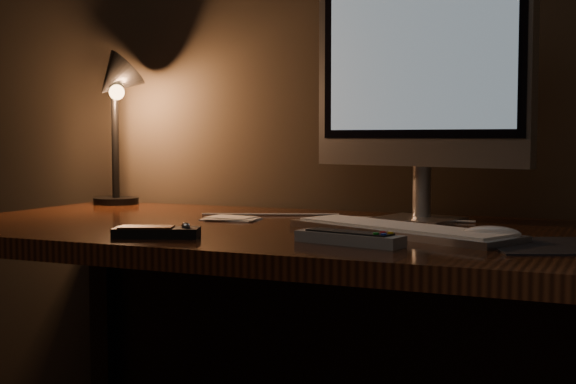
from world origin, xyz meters
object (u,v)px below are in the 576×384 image
at_px(desk_lamp, 115,101).
at_px(mouse, 491,236).
at_px(desk, 319,284).
at_px(tv_remote, 349,238).
at_px(media_remote, 156,232).
at_px(monitor, 419,74).
at_px(keyboard, 400,230).

bearing_deg(desk_lamp, mouse, -2.39).
distance_m(desk, mouse, 0.43).
relative_size(desk, tv_remote, 7.85).
bearing_deg(media_remote, monitor, 30.80).
relative_size(desk, media_remote, 9.61).
bearing_deg(desk_lamp, desk, -1.05).
relative_size(keyboard, mouse, 4.67).
height_order(media_remote, tv_remote, media_remote).
xyz_separation_m(keyboard, desk_lamp, (-0.87, 0.31, 0.27)).
xyz_separation_m(monitor, keyboard, (0.03, -0.25, -0.31)).
height_order(media_remote, desk_lamp, desk_lamp).
relative_size(keyboard, tv_remote, 2.36).
bearing_deg(desk, monitor, 39.03).
distance_m(media_remote, desk_lamp, 0.77).
xyz_separation_m(desk, keyboard, (0.21, -0.10, 0.14)).
distance_m(desk, keyboard, 0.27).
height_order(keyboard, tv_remote, tv_remote).
bearing_deg(mouse, media_remote, -167.24).
xyz_separation_m(monitor, mouse, (0.21, -0.29, -0.31)).
xyz_separation_m(media_remote, desk_lamp, (-0.48, 0.54, 0.27)).
distance_m(keyboard, desk_lamp, 0.96).
xyz_separation_m(desk, media_remote, (-0.19, -0.34, 0.14)).
height_order(monitor, media_remote, monitor).
distance_m(monitor, tv_remote, 0.52).
relative_size(desk, mouse, 15.51).
bearing_deg(media_remote, desk_lamp, 109.72).
bearing_deg(desk, tv_remote, -59.25).
relative_size(tv_remote, desk_lamp, 0.49).
bearing_deg(monitor, media_remote, -112.50).
distance_m(keyboard, media_remote, 0.46).
relative_size(media_remote, desk_lamp, 0.40).
xyz_separation_m(desk, tv_remote, (0.17, -0.28, 0.14)).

